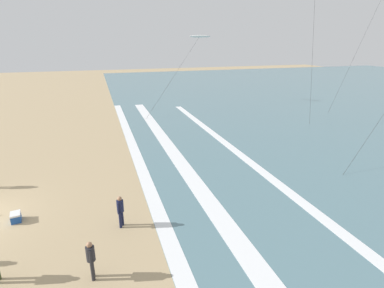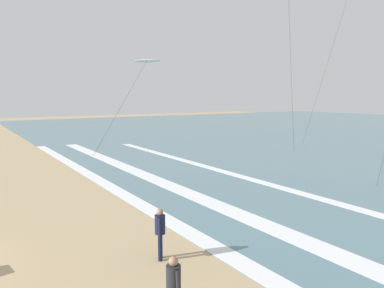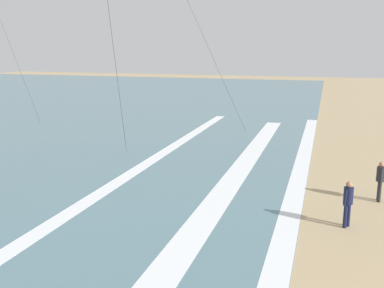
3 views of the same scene
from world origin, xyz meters
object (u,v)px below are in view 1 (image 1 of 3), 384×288
Objects in this scene: cooler_box at (16,217)px; surfer_foreground_main at (91,257)px; surfer_left_far at (120,209)px; kite_white_mid_center at (199,37)px.

surfer_foreground_main is at bearing 35.44° from cooler_box.
surfer_foreground_main and surfer_left_far have the same top height.
surfer_left_far is 2.36× the size of cooler_box.
surfer_foreground_main is 35.61m from kite_white_mid_center.
surfer_left_far is at bearing 156.83° from surfer_foreground_main.
surfer_foreground_main is 6.26m from cooler_box.
cooler_box is at bearing -112.29° from surfer_left_far.
kite_white_mid_center is at bearing 145.00° from cooler_box.
cooler_box is (-2.01, -4.91, -0.74)m from surfer_left_far.
cooler_box is (26.33, -18.44, -8.63)m from kite_white_mid_center.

